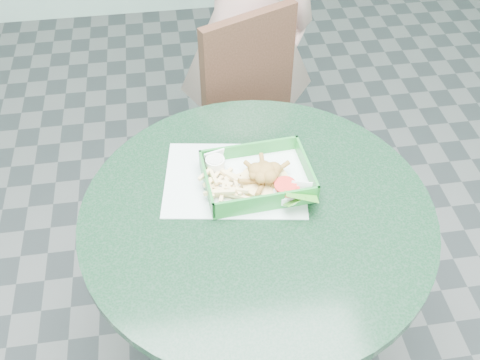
{
  "coord_description": "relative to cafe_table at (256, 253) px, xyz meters",
  "views": [
    {
      "loc": [
        -0.19,
        -0.97,
        1.89
      ],
      "look_at": [
        -0.03,
        0.1,
        0.79
      ],
      "focal_mm": 42.0,
      "sensor_mm": 36.0,
      "label": 1
    }
  ],
  "objects": [
    {
      "name": "floor",
      "position": [
        0.0,
        0.0,
        -0.58
      ],
      "size": [
        4.0,
        5.0,
        0.02
      ],
      "primitive_type": "cube",
      "color": "#303335",
      "rests_on": "ground"
    },
    {
      "name": "cafe_table",
      "position": [
        0.0,
        0.0,
        0.0
      ],
      "size": [
        0.95,
        0.95,
        0.75
      ],
      "color": "black",
      "rests_on": "floor"
    },
    {
      "name": "dining_chair",
      "position": [
        0.09,
        0.63,
        -0.05
      ],
      "size": [
        0.38,
        0.38,
        0.93
      ],
      "rotation": [
        0.0,
        0.0,
        0.41
      ],
      "color": "#442510",
      "rests_on": "floor"
    },
    {
      "name": "diner_person",
      "position": [
        0.11,
        0.92,
        0.2
      ],
      "size": [
        0.59,
        0.4,
        1.57
      ],
      "primitive_type": "imported",
      "rotation": [
        0.0,
        0.0,
        3.1
      ],
      "color": "#D8A197",
      "rests_on": "floor"
    },
    {
      "name": "placemat",
      "position": [
        -0.04,
        0.12,
        0.17
      ],
      "size": [
        0.43,
        0.35,
        0.0
      ],
      "primitive_type": "cube",
      "rotation": [
        0.0,
        0.0,
        -0.16
      ],
      "color": "silver",
      "rests_on": "cafe_table"
    },
    {
      "name": "food_basket",
      "position": [
        0.01,
        0.09,
        0.19
      ],
      "size": [
        0.29,
        0.21,
        0.06
      ],
      "rotation": [
        0.0,
        0.0,
        0.07
      ],
      "color": "#1F792D",
      "rests_on": "placemat"
    },
    {
      "name": "crab_sandwich",
      "position": [
        0.03,
        0.07,
        0.22
      ],
      "size": [
        0.13,
        0.13,
        0.08
      ],
      "rotation": [
        0.0,
        0.0,
        -0.3
      ],
      "color": "#E2C376",
      "rests_on": "food_basket"
    },
    {
      "name": "fries_pile",
      "position": [
        -0.08,
        0.09,
        0.21
      ],
      "size": [
        0.15,
        0.16,
        0.05
      ],
      "primitive_type": null,
      "rotation": [
        0.0,
        0.0,
        0.43
      ],
      "color": "#FFDA91",
      "rests_on": "food_basket"
    },
    {
      "name": "sauce_ramekin",
      "position": [
        -0.09,
        0.15,
        0.22
      ],
      "size": [
        0.05,
        0.05,
        0.03
      ],
      "rotation": [
        0.0,
        0.0,
        -0.38
      ],
      "color": "white",
      "rests_on": "food_basket"
    },
    {
      "name": "garnish_cup",
      "position": [
        0.08,
        0.01,
        0.21
      ],
      "size": [
        0.11,
        0.1,
        0.04
      ],
      "rotation": [
        0.0,
        0.0,
        -0.13
      ],
      "color": "white",
      "rests_on": "food_basket"
    }
  ]
}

